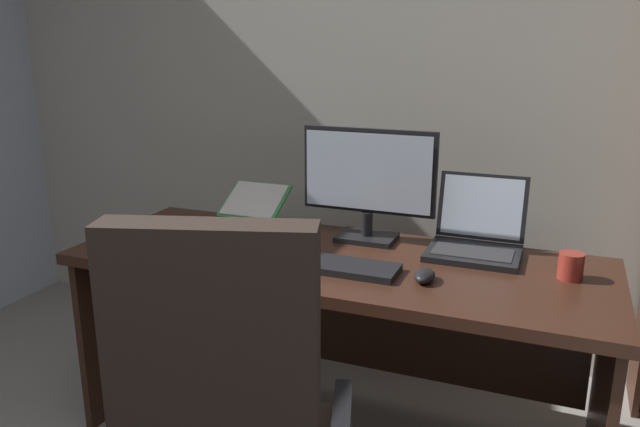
{
  "coord_description": "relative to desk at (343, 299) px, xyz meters",
  "views": [
    {
      "loc": [
        0.65,
        -0.54,
        1.48
      ],
      "look_at": [
        -0.11,
        1.36,
        0.91
      ],
      "focal_mm": 34.81,
      "sensor_mm": 36.0,
      "label": 1
    }
  ],
  "objects": [
    {
      "name": "pen",
      "position": [
        -0.25,
        -0.02,
        0.21
      ],
      "size": [
        0.14,
        0.04,
        0.01
      ],
      "primitive_type": "cylinder",
      "rotation": [
        0.0,
        1.57,
        0.22
      ],
      "color": "navy",
      "rests_on": "notepad"
    },
    {
      "name": "coffee_mug",
      "position": [
        0.77,
        -0.0,
        0.24
      ],
      "size": [
        0.08,
        0.08,
        0.09
      ],
      "primitive_type": "cylinder",
      "color": "maroon",
      "rests_on": "desk"
    },
    {
      "name": "open_binder",
      "position": [
        -0.57,
        -0.25,
        0.21
      ],
      "size": [
        0.43,
        0.35,
        0.02
      ],
      "rotation": [
        0.0,
        0.0,
        0.08
      ],
      "color": "#2D84C6",
      "rests_on": "desk"
    },
    {
      "name": "reading_stand_with_book",
      "position": [
        -0.48,
        0.2,
        0.27
      ],
      "size": [
        0.26,
        0.26,
        0.14
      ],
      "color": "black",
      "rests_on": "desk"
    },
    {
      "name": "wall_back",
      "position": [
        0.07,
        0.82,
        0.83
      ],
      "size": [
        5.12,
        0.12,
        2.75
      ],
      "primitive_type": "cube",
      "color": "beige",
      "rests_on": "ground"
    },
    {
      "name": "monitor",
      "position": [
        0.04,
        0.14,
        0.42
      ],
      "size": [
        0.51,
        0.16,
        0.43
      ],
      "color": "black",
      "rests_on": "desk"
    },
    {
      "name": "notepad",
      "position": [
        -0.27,
        -0.02,
        0.2
      ],
      "size": [
        0.16,
        0.22,
        0.01
      ],
      "primitive_type": "cube",
      "rotation": [
        0.0,
        0.0,
        0.05
      ],
      "color": "silver",
      "rests_on": "desk"
    },
    {
      "name": "laptop",
      "position": [
        0.45,
        0.15,
        0.25
      ],
      "size": [
        0.32,
        0.32,
        0.26
      ],
      "color": "black",
      "rests_on": "desk"
    },
    {
      "name": "desk",
      "position": [
        0.0,
        0.0,
        0.0
      ],
      "size": [
        1.89,
        0.7,
        0.74
      ],
      "color": "#381E14",
      "rests_on": "ground"
    },
    {
      "name": "keyboard",
      "position": [
        0.04,
        -0.2,
        0.21
      ],
      "size": [
        0.42,
        0.15,
        0.02
      ],
      "primitive_type": "cube",
      "color": "black",
      "rests_on": "desk"
    },
    {
      "name": "computer_mouse",
      "position": [
        0.34,
        -0.2,
        0.22
      ],
      "size": [
        0.06,
        0.1,
        0.04
      ],
      "primitive_type": "ellipsoid",
      "color": "black",
      "rests_on": "desk"
    }
  ]
}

